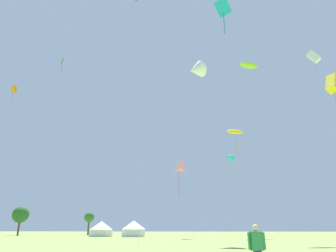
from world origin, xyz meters
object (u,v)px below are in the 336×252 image
Objects in this scene: kite_lime_parafoil at (249,66)px; kite_white_box at (314,57)px; kite_green_diamond at (62,66)px; kite_yellow_parafoil at (235,132)px; kite_white_delta at (196,70)px; kite_cyan_diamond at (223,10)px; festival_tent_left at (134,228)px; tree_distant_right at (21,215)px; kite_cyan_parafoil at (231,158)px; festival_tent_right at (101,228)px; tree_distant_left at (89,217)px; kite_yellow_box at (333,84)px; kite_pink_delta at (179,168)px; person_spectator at (258,252)px; kite_orange_box at (14,90)px.

kite_lime_parafoil is 0.74× the size of kite_white_box.
kite_yellow_parafoil is (34.45, 11.63, -11.60)m from kite_green_diamond.
kite_lime_parafoil is (35.18, -7.77, -6.95)m from kite_green_diamond.
kite_cyan_diamond is (3.98, -6.55, 4.97)m from kite_white_delta.
kite_lime_parafoil reaches higher than festival_tent_left.
kite_white_delta reaches higher than tree_distant_right.
kite_green_diamond reaches higher than kite_cyan_parafoil.
festival_tent_right is 21.26m from tree_distant_left.
festival_tent_left is at bearing 149.55° from kite_yellow_box.
kite_green_diamond is 43.18m from tree_distant_right.
tree_distant_left is at bearing 143.32° from kite_yellow_box.
kite_yellow_box is at bearing -30.45° from festival_tent_left.
kite_green_diamond is 50.60m from kite_white_box.
kite_white_delta reaches higher than festival_tent_left.
kite_green_diamond is 2.44× the size of kite_pink_delta.
kite_yellow_parafoil is 35.51m from festival_tent_right.
festival_tent_left is (-17.15, 55.19, 0.98)m from person_spectator.
kite_cyan_diamond is 0.86× the size of kite_white_box.
kite_orange_box is at bearing -116.19° from festival_tent_right.
kite_yellow_box reaches higher than tree_distant_left.
kite_yellow_box is (53.78, 0.33, -2.00)m from kite_orange_box.
kite_green_diamond reaches higher than festival_tent_right.
kite_green_diamond reaches higher than kite_cyan_diamond.
person_spectator is at bearing -72.73° from festival_tent_left.
kite_orange_box reaches higher than festival_tent_left.
kite_cyan_diamond reaches higher than kite_white_delta.
kite_pink_delta is at bearing -23.57° from tree_distant_right.
kite_white_delta is 0.72× the size of kite_white_box.
kite_orange_box is at bearing 170.94° from kite_white_delta.
person_spectator is at bearing -64.98° from tree_distant_left.
kite_green_diamond is at bearing 126.88° from person_spectator.
festival_tent_right is (10.58, 21.51, -23.37)m from kite_orange_box.
person_spectator is at bearing -52.60° from tree_distant_right.
kite_orange_box is 54.25m from person_spectator.
kite_orange_box is 53.82m from kite_yellow_box.
kite_lime_parafoil is at bearing -79.77° from kite_cyan_parafoil.
kite_orange_box is 5.12× the size of festival_tent_left.
kite_yellow_parafoil is (3.51, 28.75, -7.86)m from kite_cyan_diamond.
kite_cyan_diamond is 35.65m from person_spectator.
tree_distant_left is at bearing 142.87° from kite_cyan_parafoil.
kite_cyan_diamond reaches higher than kite_pink_delta.
kite_white_delta is 23.61m from kite_yellow_parafoil.
kite_white_box is at bearing 34.22° from kite_white_delta.
kite_white_box reaches higher than kite_lime_parafoil.
festival_tent_left reaches higher than festival_tent_right.
kite_cyan_parafoil is 8.52× the size of person_spectator.
tree_distant_right is (-49.85, 65.21, 4.27)m from person_spectator.
kite_white_delta is at bearing -60.99° from festival_tent_left.
kite_white_box is 2.49× the size of kite_pink_delta.
kite_cyan_parafoil is (1.76, 23.15, -14.78)m from kite_cyan_diamond.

